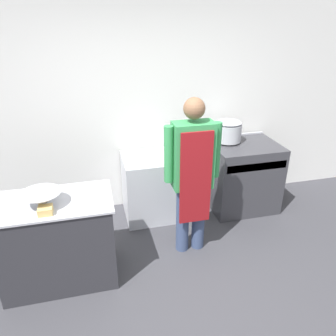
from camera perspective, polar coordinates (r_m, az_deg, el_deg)
ground_plane at (r=3.11m, az=4.65°, el=-25.52°), size 14.00×14.00×0.00m
wall_back at (r=4.19m, az=-4.05°, el=10.52°), size 8.00×0.05×2.70m
prep_counter at (r=3.37m, az=-18.56°, el=-11.94°), size 1.08×0.63×0.88m
stove at (r=4.49m, az=12.77°, el=-1.30°), size 0.85×0.72×0.92m
fridge_unit at (r=4.19m, az=-3.37°, el=-3.31°), size 0.62×0.64×0.82m
person_cook at (r=3.33m, az=4.27°, el=-0.50°), size 0.58×0.24×1.72m
mixing_bowl at (r=3.07m, az=-21.17°, el=-5.05°), size 0.36×0.36×0.13m
plastic_tub at (r=2.96m, az=-20.57°, el=-6.91°), size 0.12×0.12×0.06m
stock_pot at (r=4.29m, az=10.48°, el=6.45°), size 0.33×0.33×0.28m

